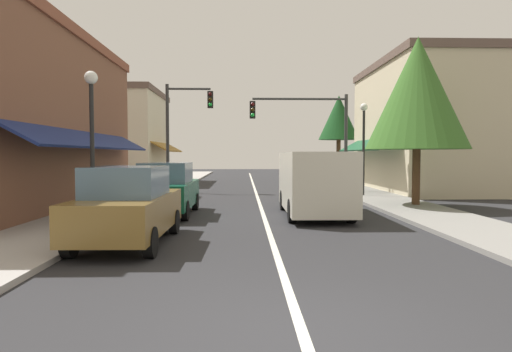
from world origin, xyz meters
TOP-DOWN VIEW (x-y plane):
  - ground_plane at (0.00, 18.00)m, footprint 80.00×80.00m
  - sidewalk_left at (-5.50, 18.00)m, footprint 2.60×56.00m
  - sidewalk_right at (5.50, 18.00)m, footprint 2.60×56.00m
  - lane_center_stripe at (0.00, 18.00)m, footprint 0.14×52.00m
  - storefront_left_block at (-8.98, 12.00)m, footprint 5.68×14.20m
  - storefront_right_block at (9.44, 20.00)m, footprint 6.61×10.20m
  - storefront_far_left at (-8.96, 28.00)m, footprint 5.65×8.20m
  - parked_car_nearest_left at (-3.27, 5.23)m, footprint 1.84×4.13m
  - parked_car_second_left at (-3.24, 10.14)m, footprint 1.80×4.11m
  - van_in_lane at (1.68, 9.90)m, footprint 2.03×5.20m
  - traffic_signal_mast_arm at (2.92, 18.74)m, footprint 5.23×0.50m
  - traffic_signal_left_corner at (-4.00, 19.50)m, footprint 2.59×0.50m
  - street_lamp_left_near at (-4.85, 7.61)m, footprint 0.36×0.36m
  - street_lamp_right_mid at (5.01, 16.05)m, footprint 0.36×0.36m
  - tree_right_near at (5.95, 12.02)m, footprint 3.87×3.87m
  - tree_right_far at (6.15, 26.89)m, footprint 2.86×2.86m

SIDE VIEW (x-z plane):
  - ground_plane at x=0.00m, z-range 0.00..0.00m
  - lane_center_stripe at x=0.00m, z-range 0.00..0.01m
  - sidewalk_left at x=-5.50m, z-range 0.00..0.12m
  - sidewalk_right at x=5.50m, z-range 0.00..0.12m
  - parked_car_nearest_left at x=-3.27m, z-range -0.01..1.76m
  - parked_car_second_left at x=-3.24m, z-range -0.01..1.76m
  - van_in_lane at x=1.68m, z-range 0.09..2.21m
  - street_lamp_left_near at x=-4.85m, z-range 0.79..5.12m
  - street_lamp_right_mid at x=5.01m, z-range 0.80..5.26m
  - storefront_far_left at x=-8.96m, z-range 0.00..6.70m
  - storefront_left_block at x=-8.98m, z-range 0.00..6.77m
  - traffic_signal_mast_arm at x=2.92m, z-range 0.99..6.23m
  - storefront_right_block at x=9.44m, z-range 0.00..7.22m
  - traffic_signal_left_corner at x=-4.00m, z-range 0.88..6.73m
  - tree_right_near at x=5.95m, z-range 1.11..7.61m
  - tree_right_far at x=6.15m, z-range 1.52..7.78m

